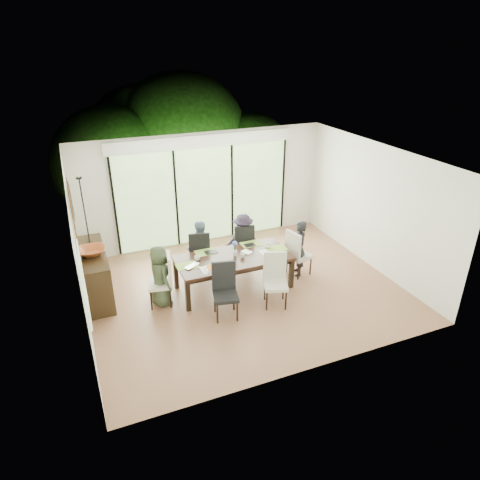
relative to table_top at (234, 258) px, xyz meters
name	(u,v)px	position (x,y,z in m)	size (l,w,h in m)	color
floor	(245,290)	(0.18, -0.15, -0.68)	(6.00, 5.00, 0.01)	brown
ceiling	(245,158)	(0.18, -0.15, 2.03)	(6.00, 5.00, 0.01)	white
wall_back	(204,189)	(0.18, 2.36, 0.67)	(6.00, 0.02, 2.70)	silver
wall_front	(315,296)	(0.18, -2.66, 0.67)	(6.00, 0.02, 2.70)	silver
wall_left	(77,257)	(-2.83, -0.15, 0.67)	(0.02, 5.00, 2.70)	silver
wall_right	(375,207)	(3.19, -0.15, 0.67)	(0.02, 5.00, 2.70)	white
glass_doors	(205,195)	(0.18, 2.32, 0.52)	(4.20, 0.02, 2.30)	#598C3F
blinds_header	(203,141)	(0.18, 2.31, 1.82)	(4.40, 0.06, 0.28)	white
mullion_a	(115,208)	(-1.92, 2.31, 0.52)	(0.05, 0.04, 2.30)	black
mullion_b	(176,199)	(-0.52, 2.31, 0.52)	(0.05, 0.04, 2.30)	black
mullion_c	(232,192)	(0.88, 2.31, 0.52)	(0.05, 0.04, 2.30)	black
mullion_d	(283,185)	(2.28, 2.31, 0.52)	(0.05, 0.04, 2.30)	black
side_window	(84,284)	(-2.79, -1.35, 0.82)	(0.02, 0.90, 1.00)	#8CAD7F
deck	(196,229)	(0.18, 3.25, -0.73)	(6.00, 1.80, 0.10)	brown
rail_top	(186,198)	(0.18, 4.05, -0.13)	(6.00, 0.08, 0.06)	brown
foliage_left	(111,165)	(-1.62, 5.05, 0.76)	(3.20, 3.20, 3.20)	#14380F
foliage_mid	(182,140)	(0.58, 5.65, 1.12)	(4.00, 4.00, 4.00)	#14380F
foliage_right	(247,159)	(2.38, 4.85, 0.58)	(2.80, 2.80, 2.80)	#14380F
foliage_far	(145,144)	(-0.42, 6.35, 0.94)	(3.60, 3.60, 3.60)	#14380F
table_top	(234,258)	(0.00, 0.00, 0.00)	(2.26, 1.03, 0.06)	black
table_apron	(234,262)	(0.00, 0.00, -0.08)	(2.07, 0.85, 0.09)	black
table_leg_fl	(188,296)	(-1.08, -0.43, -0.35)	(0.08, 0.08, 0.65)	black
table_leg_fr	(291,273)	(1.08, -0.43, -0.35)	(0.08, 0.08, 0.65)	black
table_leg_bl	(176,274)	(-1.08, 0.43, -0.35)	(0.08, 0.08, 0.65)	black
table_leg_br	(272,255)	(1.08, 0.43, -0.35)	(0.08, 0.08, 0.65)	black
chair_left_end	(159,280)	(-1.50, 0.00, -0.16)	(0.43, 0.43, 1.03)	white
chair_right_end	(300,252)	(1.50, 0.00, -0.16)	(0.43, 0.43, 1.03)	beige
chair_far_left	(199,251)	(-0.45, 0.85, -0.16)	(0.43, 0.43, 1.03)	black
chair_far_right	(243,243)	(0.55, 0.85, -0.16)	(0.43, 0.43, 1.03)	black
chair_near_left	(226,292)	(-0.50, -0.87, -0.16)	(0.43, 0.43, 1.03)	black
chair_near_right	(276,281)	(0.50, -0.87, -0.16)	(0.43, 0.43, 1.03)	silver
person_left_end	(160,276)	(-1.48, 0.00, -0.07)	(0.57, 0.36, 1.21)	#3A4830
person_right_end	(299,249)	(1.48, 0.00, -0.07)	(0.57, 0.36, 1.21)	black
person_far_left	(199,248)	(-0.45, 0.83, -0.07)	(0.57, 0.36, 1.21)	slate
person_far_right	(243,240)	(0.55, 0.83, -0.07)	(0.57, 0.36, 1.21)	#251E2D
placemat_left	(187,266)	(-0.95, 0.00, 0.03)	(0.41, 0.30, 0.01)	#79A23A
placemat_right	(277,249)	(0.95, 0.00, 0.03)	(0.41, 0.30, 0.01)	olive
placemat_far_l	(206,252)	(-0.45, 0.40, 0.03)	(0.41, 0.30, 0.01)	#7DB23F
placemat_far_r	(251,244)	(0.55, 0.40, 0.03)	(0.41, 0.30, 0.01)	#84A73B
placemat_paper	(212,269)	(-0.55, -0.30, 0.03)	(0.41, 0.30, 0.01)	white
tablet_far_l	(211,252)	(-0.35, 0.35, 0.04)	(0.24, 0.17, 0.01)	black
tablet_far_r	(250,245)	(0.50, 0.35, 0.04)	(0.23, 0.16, 0.01)	black
papers	(267,252)	(0.70, -0.05, 0.03)	(0.28, 0.21, 0.00)	white
platter_base	(212,268)	(-0.55, -0.30, 0.05)	(0.24, 0.24, 0.02)	white
platter_snacks	(212,267)	(-0.55, -0.30, 0.06)	(0.19, 0.19, 0.01)	orange
vase	(235,253)	(0.05, 0.05, 0.08)	(0.08, 0.08, 0.11)	silver
hyacinth_stems	(235,248)	(0.05, 0.05, 0.20)	(0.04, 0.04, 0.15)	#337226
hyacinth_blooms	(235,243)	(0.05, 0.05, 0.29)	(0.10, 0.10, 0.10)	#5069C9
laptop	(194,267)	(-0.85, -0.10, 0.04)	(0.31, 0.20, 0.02)	silver
cup_a	(197,258)	(-0.70, 0.15, 0.07)	(0.12, 0.12, 0.09)	white
cup_b	(243,256)	(0.15, -0.10, 0.07)	(0.09, 0.09, 0.09)	white
cup_c	(268,246)	(0.80, 0.10, 0.07)	(0.12, 0.12, 0.09)	white
book	(244,253)	(0.25, 0.05, 0.04)	(0.15, 0.21, 0.02)	white
sideboard	(95,274)	(-2.58, 0.77, -0.20)	(0.48, 1.70, 0.96)	black
bowl	(92,251)	(-2.58, 0.67, 0.34)	(0.51, 0.51, 0.12)	#944420
candlestick_base	(90,243)	(-2.58, 1.12, 0.30)	(0.11, 0.11, 0.04)	black
candlestick_shaft	(84,212)	(-2.58, 1.12, 0.97)	(0.03, 0.03, 1.33)	black
candlestick_pan	(79,178)	(-2.58, 1.12, 1.63)	(0.11, 0.11, 0.03)	black
candle	(78,175)	(-2.58, 1.12, 1.69)	(0.04, 0.04, 0.11)	silver
tapestry	(75,228)	(-2.79, 0.25, 1.02)	(0.02, 1.00, 1.50)	#924B15
art_frame	(71,201)	(-2.79, 1.55, 1.07)	(0.03, 0.55, 0.65)	black
art_canvas	(72,201)	(-2.77, 1.55, 1.07)	(0.01, 0.45, 0.55)	#1B4B59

